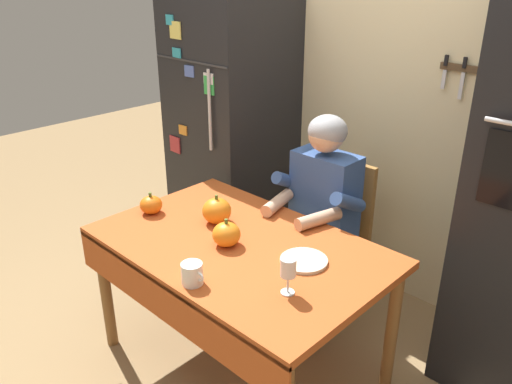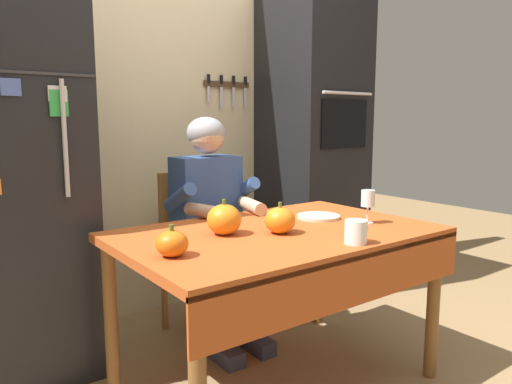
{
  "view_description": "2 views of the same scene",
  "coord_description": "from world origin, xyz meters",
  "px_view_note": "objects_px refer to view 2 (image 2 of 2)",
  "views": [
    {
      "loc": [
        1.54,
        -1.38,
        1.96
      ],
      "look_at": [
        -0.03,
        0.25,
        0.95
      ],
      "focal_mm": 35.9,
      "sensor_mm": 36.0,
      "label": 1
    },
    {
      "loc": [
        -1.34,
        -1.54,
        1.23
      ],
      "look_at": [
        0.03,
        0.3,
        0.89
      ],
      "focal_mm": 33.85,
      "sensor_mm": 36.0,
      "label": 2
    }
  ],
  "objects_px": {
    "serving_tray": "(318,217)",
    "pumpkin_small": "(224,219)",
    "dining_table": "(281,249)",
    "pumpkin_medium": "(173,244)",
    "refrigerator": "(5,191)",
    "pumpkin_large": "(280,220)",
    "wall_oven": "(312,145)",
    "wine_glass": "(368,200)",
    "seated_person": "(213,211)",
    "chair_behind_person": "(196,244)",
    "coffee_mug": "(356,232)"
  },
  "relations": [
    {
      "from": "pumpkin_medium",
      "to": "pumpkin_large",
      "type": "bearing_deg",
      "value": 5.19
    },
    {
      "from": "refrigerator",
      "to": "chair_behind_person",
      "type": "height_order",
      "value": "refrigerator"
    },
    {
      "from": "chair_behind_person",
      "to": "pumpkin_large",
      "type": "relative_size",
      "value": 6.74
    },
    {
      "from": "coffee_mug",
      "to": "pumpkin_small",
      "type": "xyz_separation_m",
      "value": [
        -0.34,
        0.44,
        0.02
      ]
    },
    {
      "from": "wine_glass",
      "to": "dining_table",
      "type": "bearing_deg",
      "value": 163.8
    },
    {
      "from": "pumpkin_large",
      "to": "serving_tray",
      "type": "bearing_deg",
      "value": 20.42
    },
    {
      "from": "pumpkin_large",
      "to": "pumpkin_small",
      "type": "relative_size",
      "value": 0.89
    },
    {
      "from": "pumpkin_medium",
      "to": "pumpkin_small",
      "type": "xyz_separation_m",
      "value": [
        0.33,
        0.17,
        0.02
      ]
    },
    {
      "from": "pumpkin_medium",
      "to": "coffee_mug",
      "type": "bearing_deg",
      "value": -21.69
    },
    {
      "from": "coffee_mug",
      "to": "pumpkin_small",
      "type": "distance_m",
      "value": 0.56
    },
    {
      "from": "pumpkin_small",
      "to": "pumpkin_medium",
      "type": "bearing_deg",
      "value": -152.42
    },
    {
      "from": "seated_person",
      "to": "pumpkin_large",
      "type": "bearing_deg",
      "value": -94.23
    },
    {
      "from": "chair_behind_person",
      "to": "pumpkin_small",
      "type": "height_order",
      "value": "chair_behind_person"
    },
    {
      "from": "chair_behind_person",
      "to": "coffee_mug",
      "type": "xyz_separation_m",
      "value": [
        0.09,
        -1.14,
        0.28
      ]
    },
    {
      "from": "refrigerator",
      "to": "wine_glass",
      "type": "xyz_separation_m",
      "value": [
        1.38,
        -1.01,
        -0.05
      ]
    },
    {
      "from": "seated_person",
      "to": "coffee_mug",
      "type": "height_order",
      "value": "seated_person"
    },
    {
      "from": "wall_oven",
      "to": "pumpkin_large",
      "type": "height_order",
      "value": "wall_oven"
    },
    {
      "from": "chair_behind_person",
      "to": "wall_oven",
      "type": "bearing_deg",
      "value": 7.17
    },
    {
      "from": "refrigerator",
      "to": "pumpkin_small",
      "type": "distance_m",
      "value": 1.07
    },
    {
      "from": "dining_table",
      "to": "pumpkin_medium",
      "type": "height_order",
      "value": "pumpkin_medium"
    },
    {
      "from": "coffee_mug",
      "to": "pumpkin_medium",
      "type": "xyz_separation_m",
      "value": [
        -0.67,
        0.27,
        0.0
      ]
    },
    {
      "from": "wall_oven",
      "to": "seated_person",
      "type": "distance_m",
      "value": 1.13
    },
    {
      "from": "chair_behind_person",
      "to": "seated_person",
      "type": "relative_size",
      "value": 0.75
    },
    {
      "from": "wine_glass",
      "to": "pumpkin_large",
      "type": "relative_size",
      "value": 1.17
    },
    {
      "from": "wine_glass",
      "to": "pumpkin_medium",
      "type": "height_order",
      "value": "wine_glass"
    },
    {
      "from": "dining_table",
      "to": "coffee_mug",
      "type": "xyz_separation_m",
      "value": [
        0.1,
        -0.35,
        0.13
      ]
    },
    {
      "from": "wall_oven",
      "to": "refrigerator",
      "type": "bearing_deg",
      "value": -178.86
    },
    {
      "from": "seated_person",
      "to": "coffee_mug",
      "type": "xyz_separation_m",
      "value": [
        0.09,
        -0.95,
        0.05
      ]
    },
    {
      "from": "refrigerator",
      "to": "pumpkin_large",
      "type": "distance_m",
      "value": 1.3
    },
    {
      "from": "wine_glass",
      "to": "pumpkin_large",
      "type": "bearing_deg",
      "value": 168.55
    },
    {
      "from": "pumpkin_large",
      "to": "serving_tray",
      "type": "xyz_separation_m",
      "value": [
        0.36,
        0.13,
        -0.05
      ]
    },
    {
      "from": "seated_person",
      "to": "wine_glass",
      "type": "xyz_separation_m",
      "value": [
        0.41,
        -0.73,
        0.12
      ]
    },
    {
      "from": "chair_behind_person",
      "to": "wine_glass",
      "type": "height_order",
      "value": "chair_behind_person"
    },
    {
      "from": "chair_behind_person",
      "to": "dining_table",
      "type": "bearing_deg",
      "value": -91.18
    },
    {
      "from": "chair_behind_person",
      "to": "wine_glass",
      "type": "distance_m",
      "value": 1.06
    },
    {
      "from": "wall_oven",
      "to": "dining_table",
      "type": "relative_size",
      "value": 1.5
    },
    {
      "from": "chair_behind_person",
      "to": "seated_person",
      "type": "bearing_deg",
      "value": -90.0
    },
    {
      "from": "refrigerator",
      "to": "wall_oven",
      "type": "distance_m",
      "value": 2.01
    },
    {
      "from": "pumpkin_medium",
      "to": "serving_tray",
      "type": "height_order",
      "value": "pumpkin_medium"
    },
    {
      "from": "refrigerator",
      "to": "wall_oven",
      "type": "bearing_deg",
      "value": 1.14
    },
    {
      "from": "seated_person",
      "to": "pumpkin_medium",
      "type": "xyz_separation_m",
      "value": [
        -0.59,
        -0.68,
        0.05
      ]
    },
    {
      "from": "refrigerator",
      "to": "wall_oven",
      "type": "relative_size",
      "value": 0.86
    },
    {
      "from": "wine_glass",
      "to": "pumpkin_small",
      "type": "distance_m",
      "value": 0.71
    },
    {
      "from": "wall_oven",
      "to": "pumpkin_small",
      "type": "relative_size",
      "value": 13.59
    },
    {
      "from": "pumpkin_medium",
      "to": "pumpkin_small",
      "type": "height_order",
      "value": "pumpkin_small"
    },
    {
      "from": "wine_glass",
      "to": "seated_person",
      "type": "bearing_deg",
      "value": 119.64
    },
    {
      "from": "serving_tray",
      "to": "pumpkin_small",
      "type": "bearing_deg",
      "value": -179.1
    },
    {
      "from": "refrigerator",
      "to": "serving_tray",
      "type": "relative_size",
      "value": 8.38
    },
    {
      "from": "pumpkin_large",
      "to": "wall_oven",
      "type": "bearing_deg",
      "value": 41.45
    },
    {
      "from": "chair_behind_person",
      "to": "serving_tray",
      "type": "height_order",
      "value": "chair_behind_person"
    }
  ]
}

